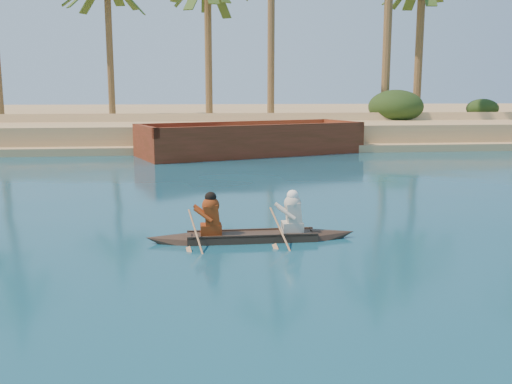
{
  "coord_description": "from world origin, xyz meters",
  "views": [
    {
      "loc": [
        -6.38,
        -5.74,
        3.06
      ],
      "look_at": [
        -4.95,
        6.67,
        0.84
      ],
      "focal_mm": 40.0,
      "sensor_mm": 36.0,
      "label": 1
    }
  ],
  "objects": [
    {
      "name": "palm_grove",
      "position": [
        0.0,
        35.0,
        8.0
      ],
      "size": [
        110.0,
        14.0,
        16.0
      ],
      "primitive_type": null,
      "color": "#2C511C",
      "rests_on": "ground"
    },
    {
      "name": "sandy_embankment",
      "position": [
        0.0,
        46.89,
        0.53
      ],
      "size": [
        150.0,
        51.0,
        1.5
      ],
      "color": "tan",
      "rests_on": "ground"
    },
    {
      "name": "canoe",
      "position": [
        -5.15,
        5.65,
        0.23
      ],
      "size": [
        4.37,
        0.62,
        1.2
      ],
      "rotation": [
        0.0,
        0.0,
        0.01
      ],
      "color": "#34251C",
      "rests_on": "ground"
    },
    {
      "name": "barge_mid",
      "position": [
        -3.4,
        22.0,
        0.63
      ],
      "size": [
        11.39,
        6.98,
        1.8
      ],
      "rotation": [
        0.0,
        0.0,
        0.34
      ],
      "color": "maroon",
      "rests_on": "ground"
    },
    {
      "name": "shrub_cluster",
      "position": [
        0.0,
        31.5,
        1.2
      ],
      "size": [
        100.0,
        6.0,
        2.4
      ],
      "primitive_type": null,
      "color": "#213312",
      "rests_on": "ground"
    }
  ]
}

